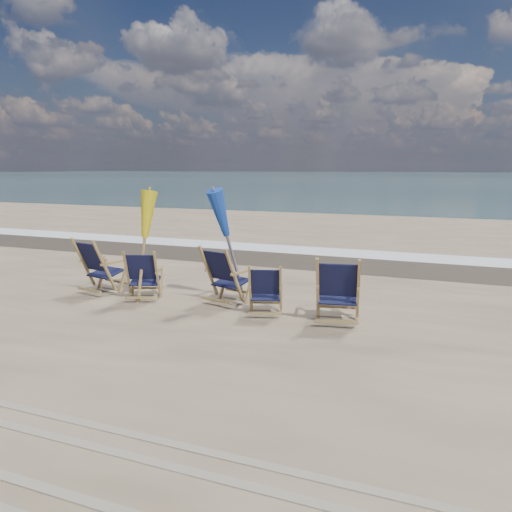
% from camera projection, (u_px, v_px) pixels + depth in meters
% --- Properties ---
extents(ocean, '(400.00, 400.00, 0.00)m').
position_uv_depth(ocean, '(445.00, 177.00, 123.69)').
color(ocean, '#3B6062').
rests_on(ocean, ground).
extents(surf_foam, '(200.00, 1.40, 0.01)m').
position_uv_depth(surf_foam, '(335.00, 252.00, 14.35)').
color(surf_foam, silver).
rests_on(surf_foam, ground).
extents(wet_sand_strip, '(200.00, 2.60, 0.00)m').
position_uv_depth(wet_sand_strip, '(322.00, 261.00, 12.99)').
color(wet_sand_strip, '#42362A').
rests_on(wet_sand_strip, ground).
extents(tire_tracks, '(80.00, 1.30, 0.01)m').
position_uv_depth(tire_tracks, '(36.00, 456.00, 4.22)').
color(tire_tracks, gray).
rests_on(tire_tracks, ground).
extents(beach_chair_0, '(0.85, 0.92, 1.10)m').
position_uv_depth(beach_chair_0, '(105.00, 268.00, 9.35)').
color(beach_chair_0, black).
rests_on(beach_chair_0, ground).
extents(beach_chair_1, '(0.83, 0.87, 0.96)m').
position_uv_depth(beach_chair_1, '(157.00, 276.00, 9.02)').
color(beach_chair_1, black).
rests_on(beach_chair_1, ground).
extents(beach_chair_2, '(0.85, 0.91, 1.06)m').
position_uv_depth(beach_chair_2, '(234.00, 278.00, 8.61)').
color(beach_chair_2, black).
rests_on(beach_chair_2, ground).
extents(beach_chair_3, '(0.73, 0.78, 0.89)m').
position_uv_depth(beach_chair_3, '(281.00, 291.00, 8.06)').
color(beach_chair_3, black).
rests_on(beach_chair_3, ground).
extents(beach_chair_4, '(0.84, 0.91, 1.09)m').
position_uv_depth(beach_chair_4, '(358.00, 292.00, 7.54)').
color(beach_chair_4, black).
rests_on(beach_chair_4, ground).
extents(umbrella_yellow, '(0.30, 0.30, 2.00)m').
position_uv_depth(umbrella_yellow, '(142.00, 220.00, 8.90)').
color(umbrella_yellow, olive).
rests_on(umbrella_yellow, ground).
extents(umbrella_blue, '(0.30, 0.30, 2.13)m').
position_uv_depth(umbrella_blue, '(231.00, 213.00, 8.82)').
color(umbrella_blue, '#A5A5AD').
rests_on(umbrella_blue, ground).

